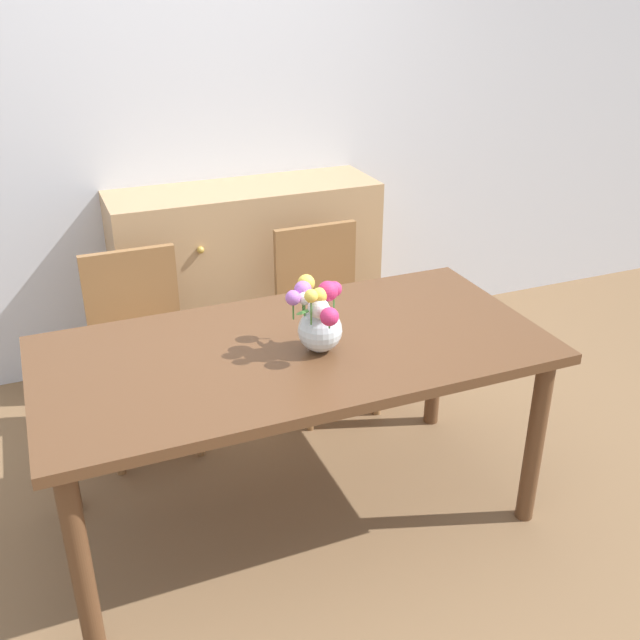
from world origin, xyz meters
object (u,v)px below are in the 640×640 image
(chair_right, at_px, (324,305))
(flower_vase, at_px, (319,318))
(dresser, at_px, (248,277))
(chair_left, at_px, (140,337))
(dining_table, at_px, (295,366))

(chair_right, xyz_separation_m, flower_vase, (-0.38, -0.87, 0.39))
(dresser, bearing_deg, flower_vase, -96.31)
(chair_left, bearing_deg, dresser, -141.59)
(dining_table, distance_m, dresser, 1.36)
(flower_vase, bearing_deg, chair_left, 120.87)
(dining_table, relative_size, chair_right, 2.07)
(chair_right, relative_size, flower_vase, 3.22)
(chair_left, relative_size, dresser, 0.64)
(dresser, relative_size, flower_vase, 5.03)
(dining_table, xyz_separation_m, flower_vase, (0.07, -0.07, 0.22))
(flower_vase, bearing_deg, dining_table, 133.92)
(dresser, bearing_deg, chair_left, -141.59)
(chair_right, height_order, dresser, dresser)
(chair_left, bearing_deg, dining_table, 119.48)
(chair_left, bearing_deg, chair_right, -180.00)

